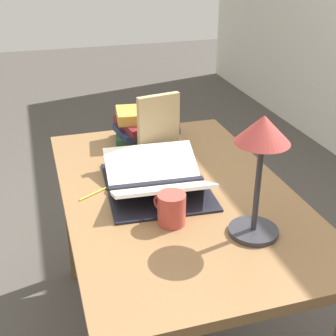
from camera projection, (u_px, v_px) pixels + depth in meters
reading_desk at (177, 215)px, 1.72m from camera, size 1.26×0.80×0.75m
open_book at (157, 180)px, 1.69m from camera, size 0.46×0.39×0.09m
book_stack_tall at (146, 126)px, 2.05m from camera, size 0.26×0.29×0.15m
book_standing_upright at (159, 127)px, 1.86m from camera, size 0.06×0.18×0.27m
reading_lamp at (261, 148)px, 1.31m from camera, size 0.16×0.16×0.38m
coffee_mug at (171, 209)px, 1.46m from camera, size 0.12×0.09×0.10m
pencil at (99, 191)px, 1.66m from camera, size 0.09×0.15×0.01m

